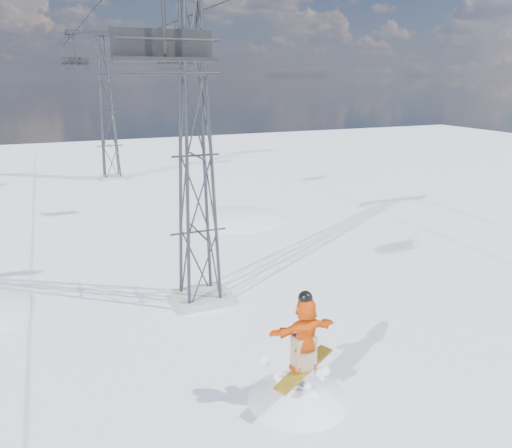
% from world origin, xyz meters
% --- Properties ---
extents(ground, '(120.00, 120.00, 0.00)m').
position_xyz_m(ground, '(0.00, 0.00, 0.00)').
color(ground, white).
rests_on(ground, ground).
extents(snow_terrain, '(39.00, 37.00, 22.00)m').
position_xyz_m(snow_terrain, '(-4.77, 21.24, -9.59)').
color(snow_terrain, white).
rests_on(snow_terrain, ground).
extents(lift_tower_near, '(5.20, 1.80, 11.43)m').
position_xyz_m(lift_tower_near, '(0.80, 8.00, 5.47)').
color(lift_tower_near, '#999999').
rests_on(lift_tower_near, ground).
extents(lift_tower_far, '(5.20, 1.80, 11.43)m').
position_xyz_m(lift_tower_far, '(0.80, 33.00, 5.47)').
color(lift_tower_far, '#999999').
rests_on(lift_tower_far, ground).
extents(haul_cables, '(4.46, 51.00, 0.06)m').
position_xyz_m(haul_cables, '(0.80, 19.50, 10.85)').
color(haul_cables, black).
rests_on(haul_cables, ground).
extents(lift_chair_near, '(2.17, 0.62, 2.69)m').
position_xyz_m(lift_chair_near, '(-1.40, 2.35, 8.70)').
color(lift_chair_near, black).
rests_on(lift_chair_near, ground).
extents(lift_chair_mid, '(1.92, 0.55, 2.38)m').
position_xyz_m(lift_chair_mid, '(3.00, 18.88, 8.94)').
color(lift_chair_mid, black).
rests_on(lift_chair_mid, ground).
extents(lift_chair_far, '(1.82, 0.52, 2.26)m').
position_xyz_m(lift_chair_far, '(-1.40, 29.74, 9.04)').
color(lift_chair_far, black).
rests_on(lift_chair_far, ground).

